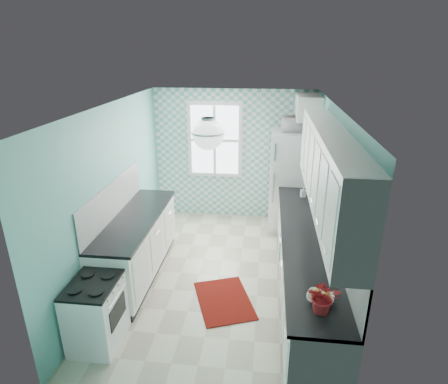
# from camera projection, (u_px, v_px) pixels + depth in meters

# --- Properties ---
(floor) EXTENTS (3.00, 4.40, 0.02)m
(floor) POSITION_uv_depth(u_px,v_px,m) (219.00, 276.00, 5.61)
(floor) COLOR beige
(floor) RESTS_ON ground
(ceiling) EXTENTS (3.00, 4.40, 0.02)m
(ceiling) POSITION_uv_depth(u_px,v_px,m) (218.00, 106.00, 4.70)
(ceiling) COLOR white
(ceiling) RESTS_ON wall_back
(wall_back) EXTENTS (3.00, 0.02, 2.50)m
(wall_back) POSITION_uv_depth(u_px,v_px,m) (233.00, 155.00, 7.20)
(wall_back) COLOR #65B3A7
(wall_back) RESTS_ON floor
(wall_front) EXTENTS (3.00, 0.02, 2.50)m
(wall_front) POSITION_uv_depth(u_px,v_px,m) (184.00, 298.00, 3.11)
(wall_front) COLOR #65B3A7
(wall_front) RESTS_ON floor
(wall_left) EXTENTS (0.02, 4.40, 2.50)m
(wall_left) POSITION_uv_depth(u_px,v_px,m) (113.00, 194.00, 5.32)
(wall_left) COLOR #65B3A7
(wall_left) RESTS_ON floor
(wall_right) EXTENTS (0.02, 4.40, 2.50)m
(wall_right) POSITION_uv_depth(u_px,v_px,m) (330.00, 203.00, 4.99)
(wall_right) COLOR #65B3A7
(wall_right) RESTS_ON floor
(accent_wall) EXTENTS (3.00, 0.01, 2.50)m
(accent_wall) POSITION_uv_depth(u_px,v_px,m) (233.00, 156.00, 7.18)
(accent_wall) COLOR #67B2AD
(accent_wall) RESTS_ON wall_back
(window) EXTENTS (1.04, 0.05, 1.44)m
(window) POSITION_uv_depth(u_px,v_px,m) (215.00, 140.00, 7.08)
(window) COLOR white
(window) RESTS_ON wall_back
(backsplash_right) EXTENTS (0.02, 3.60, 0.51)m
(backsplash_right) POSITION_uv_depth(u_px,v_px,m) (333.00, 220.00, 4.64)
(backsplash_right) COLOR white
(backsplash_right) RESTS_ON wall_right
(backsplash_left) EXTENTS (0.02, 2.15, 0.51)m
(backsplash_left) POSITION_uv_depth(u_px,v_px,m) (113.00, 199.00, 5.27)
(backsplash_left) COLOR white
(backsplash_left) RESTS_ON wall_left
(upper_cabinets_right) EXTENTS (0.33, 3.20, 0.90)m
(upper_cabinets_right) POSITION_uv_depth(u_px,v_px,m) (328.00, 170.00, 4.22)
(upper_cabinets_right) COLOR white
(upper_cabinets_right) RESTS_ON wall_right
(upper_cabinet_fridge) EXTENTS (0.40, 0.74, 0.40)m
(upper_cabinet_fridge) POSITION_uv_depth(u_px,v_px,m) (308.00, 107.00, 6.34)
(upper_cabinet_fridge) COLOR white
(upper_cabinet_fridge) RESTS_ON wall_right
(ceiling_light) EXTENTS (0.34, 0.34, 0.35)m
(ceiling_light) POSITION_uv_depth(u_px,v_px,m) (208.00, 134.00, 4.02)
(ceiling_light) COLOR silver
(ceiling_light) RESTS_ON ceiling
(base_cabinets_right) EXTENTS (0.60, 3.60, 0.90)m
(base_cabinets_right) POSITION_uv_depth(u_px,v_px,m) (305.00, 270.00, 4.94)
(base_cabinets_right) COLOR white
(base_cabinets_right) RESTS_ON floor
(countertop_right) EXTENTS (0.63, 3.60, 0.04)m
(countertop_right) POSITION_uv_depth(u_px,v_px,m) (306.00, 238.00, 4.77)
(countertop_right) COLOR black
(countertop_right) RESTS_ON base_cabinets_right
(base_cabinets_left) EXTENTS (0.60, 2.15, 0.90)m
(base_cabinets_left) POSITION_uv_depth(u_px,v_px,m) (137.00, 247.00, 5.50)
(base_cabinets_left) COLOR white
(base_cabinets_left) RESTS_ON floor
(countertop_left) EXTENTS (0.63, 2.15, 0.04)m
(countertop_left) POSITION_uv_depth(u_px,v_px,m) (135.00, 218.00, 5.33)
(countertop_left) COLOR black
(countertop_left) RESTS_ON base_cabinets_left
(fridge) EXTENTS (0.80, 0.79, 1.83)m
(fridge) POSITION_uv_depth(u_px,v_px,m) (291.00, 181.00, 6.82)
(fridge) COLOR silver
(fridge) RESTS_ON floor
(stove) EXTENTS (0.52, 0.65, 0.78)m
(stove) POSITION_uv_depth(u_px,v_px,m) (96.00, 312.00, 4.21)
(stove) COLOR white
(stove) RESTS_ON floor
(sink) EXTENTS (0.57, 0.48, 0.53)m
(sink) POSITION_uv_depth(u_px,v_px,m) (301.00, 204.00, 5.78)
(sink) COLOR silver
(sink) RESTS_ON countertop_right
(rug) EXTENTS (0.96, 1.14, 0.02)m
(rug) POSITION_uv_depth(u_px,v_px,m) (224.00, 300.00, 5.05)
(rug) COLOR maroon
(rug) RESTS_ON floor
(dish_towel) EXTENTS (0.04, 0.23, 0.35)m
(dish_towel) POSITION_uv_depth(u_px,v_px,m) (280.00, 247.00, 5.43)
(dish_towel) COLOR #64B298
(dish_towel) RESTS_ON base_cabinets_right
(fruit_bowl) EXTENTS (0.31, 0.31, 0.06)m
(fruit_bowl) POSITION_uv_depth(u_px,v_px,m) (320.00, 298.00, 3.55)
(fruit_bowl) COLOR white
(fruit_bowl) RESTS_ON countertop_right
(potted_plant) EXTENTS (0.32, 0.28, 0.32)m
(potted_plant) POSITION_uv_depth(u_px,v_px,m) (324.00, 297.00, 3.36)
(potted_plant) COLOR #A31213
(potted_plant) RESTS_ON countertop_right
(soap_bottle) EXTENTS (0.10, 0.10, 0.17)m
(soap_bottle) POSITION_uv_depth(u_px,v_px,m) (303.00, 192.00, 6.01)
(soap_bottle) COLOR #A2B3C1
(soap_bottle) RESTS_ON countertop_right
(microwave) EXTENTS (0.49, 0.35, 0.26)m
(microwave) POSITION_uv_depth(u_px,v_px,m) (295.00, 124.00, 6.44)
(microwave) COLOR white
(microwave) RESTS_ON fridge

